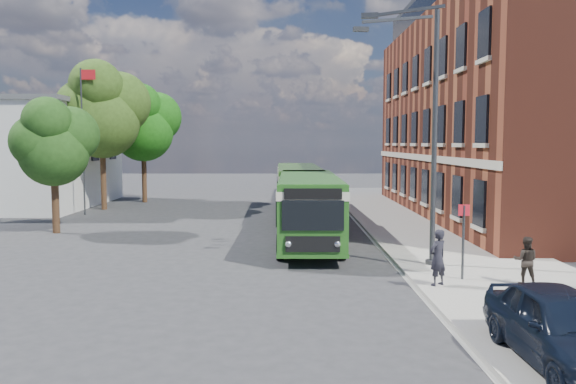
{
  "coord_description": "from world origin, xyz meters",
  "views": [
    {
      "loc": [
        0.04,
        -21.62,
        4.45
      ],
      "look_at": [
        0.1,
        4.07,
        2.2
      ],
      "focal_mm": 35.0,
      "sensor_mm": 36.0,
      "label": 1
    }
  ],
  "objects_px": {
    "bus_rear": "(299,186)",
    "street_lamp": "(424,133)",
    "bus_front": "(308,203)",
    "parked_car": "(562,326)"
  },
  "relations": [
    {
      "from": "parked_car",
      "to": "bus_front",
      "type": "bearing_deg",
      "value": 106.62
    },
    {
      "from": "street_lamp",
      "to": "bus_front",
      "type": "bearing_deg",
      "value": 128.19
    },
    {
      "from": "bus_front",
      "to": "parked_car",
      "type": "height_order",
      "value": "bus_front"
    },
    {
      "from": "bus_rear",
      "to": "street_lamp",
      "type": "bearing_deg",
      "value": -74.43
    },
    {
      "from": "street_lamp",
      "to": "parked_car",
      "type": "height_order",
      "value": "street_lamp"
    },
    {
      "from": "bus_rear",
      "to": "parked_car",
      "type": "xyz_separation_m",
      "value": [
        4.6,
        -23.62,
        -0.93
      ]
    },
    {
      "from": "bus_rear",
      "to": "bus_front",
      "type": "bearing_deg",
      "value": -88.69
    },
    {
      "from": "street_lamp",
      "to": "bus_front",
      "type": "height_order",
      "value": "street_lamp"
    },
    {
      "from": "bus_front",
      "to": "bus_rear",
      "type": "xyz_separation_m",
      "value": [
        -0.22,
        9.7,
        0.0
      ]
    },
    {
      "from": "bus_front",
      "to": "bus_rear",
      "type": "bearing_deg",
      "value": 91.31
    }
  ]
}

